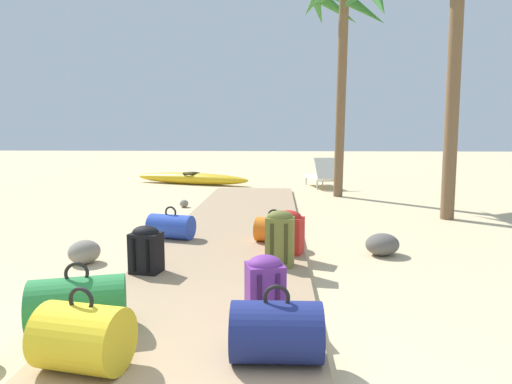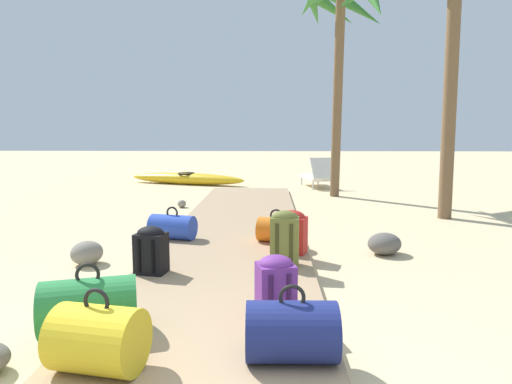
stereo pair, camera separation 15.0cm
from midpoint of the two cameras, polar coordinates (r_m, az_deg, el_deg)
ground_plane at (r=5.83m, az=-3.68°, el=-7.22°), size 60.00×60.00×0.00m
boardwalk at (r=6.75m, az=-2.92°, el=-4.82°), size 1.83×9.67×0.08m
duffel_bag_yellow at (r=2.98m, az=-20.38°, el=-16.68°), size 0.57×0.48×0.51m
backpack_purple at (r=3.51m, az=1.20°, el=-11.49°), size 0.32×0.31×0.49m
duffel_bag_orange at (r=5.88m, az=1.77°, el=-4.68°), size 0.52×0.43×0.43m
backpack_olive at (r=4.82m, az=2.68°, el=-5.57°), size 0.31×0.24×0.59m
duffel_bag_navy at (r=2.93m, az=2.91°, el=-16.85°), size 0.56×0.38×0.49m
backpack_black at (r=4.72m, az=-13.76°, el=-6.82°), size 0.33×0.28×0.47m
backpack_red at (r=5.35m, az=3.66°, el=-4.78°), size 0.38×0.33×0.50m
duffel_bag_blue at (r=6.15m, az=-10.98°, el=-4.25°), size 0.64×0.46×0.43m
duffel_bag_green at (r=3.49m, az=-21.13°, el=-13.07°), size 0.72×0.56×0.51m
palm_tree_far_right at (r=10.82m, az=10.10°, el=20.93°), size 2.15×2.23×4.88m
lounge_chair at (r=12.34m, az=7.27°, el=2.06°), size 0.88×1.60×0.81m
kayak at (r=13.17m, az=-8.90°, el=1.66°), size 3.49×1.61×0.33m
rock_left_far at (r=5.55m, az=-20.93°, el=-7.04°), size 0.45×0.47×0.27m
rock_left_mid at (r=9.16m, az=-9.63°, el=-1.44°), size 0.17×0.20×0.15m
rock_right_near at (r=5.80m, az=14.89°, el=-6.20°), size 0.57×0.55×0.26m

